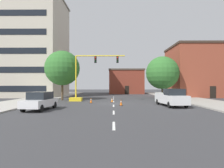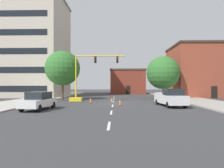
% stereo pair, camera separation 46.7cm
% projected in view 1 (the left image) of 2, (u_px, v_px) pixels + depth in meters
% --- Properties ---
extents(ground_plane, '(160.00, 160.00, 0.00)m').
position_uv_depth(ground_plane, '(114.00, 103.00, 25.44)').
color(ground_plane, '#38383A').
extents(sidewalk_left, '(6.00, 56.00, 0.14)m').
position_uv_depth(sidewalk_left, '(41.00, 99.00, 33.53)').
color(sidewalk_left, '#B2ADA3').
rests_on(sidewalk_left, ground_plane).
extents(sidewalk_right, '(6.00, 56.00, 0.14)m').
position_uv_depth(sidewalk_right, '(186.00, 99.00, 33.36)').
color(sidewalk_right, '#9E998E').
rests_on(sidewalk_right, ground_plane).
extents(lane_stripe_seg_0, '(0.16, 2.40, 0.01)m').
position_uv_depth(lane_stripe_seg_0, '(114.00, 126.00, 11.45)').
color(lane_stripe_seg_0, silver).
rests_on(lane_stripe_seg_0, ground_plane).
extents(lane_stripe_seg_1, '(0.16, 2.40, 0.01)m').
position_uv_depth(lane_stripe_seg_1, '(114.00, 112.00, 16.95)').
color(lane_stripe_seg_1, silver).
rests_on(lane_stripe_seg_1, ground_plane).
extents(lane_stripe_seg_2, '(0.16, 2.40, 0.01)m').
position_uv_depth(lane_stripe_seg_2, '(114.00, 106.00, 22.45)').
color(lane_stripe_seg_2, silver).
rests_on(lane_stripe_seg_2, ground_plane).
extents(lane_stripe_seg_3, '(0.16, 2.40, 0.01)m').
position_uv_depth(lane_stripe_seg_3, '(114.00, 102.00, 27.94)').
color(lane_stripe_seg_3, silver).
rests_on(lane_stripe_seg_3, ground_plane).
extents(lane_stripe_seg_4, '(0.16, 2.40, 0.01)m').
position_uv_depth(lane_stripe_seg_4, '(114.00, 99.00, 33.44)').
color(lane_stripe_seg_4, silver).
rests_on(lane_stripe_seg_4, ground_plane).
extents(lane_stripe_seg_5, '(0.16, 2.40, 0.01)m').
position_uv_depth(lane_stripe_seg_5, '(113.00, 97.00, 38.94)').
color(lane_stripe_seg_5, silver).
rests_on(lane_stripe_seg_5, ground_plane).
extents(building_tall_left, '(13.28, 13.50, 20.94)m').
position_uv_depth(building_tall_left, '(32.00, 47.00, 41.64)').
color(building_tall_left, beige).
rests_on(building_tall_left, ground_plane).
extents(building_brick_center, '(9.60, 8.17, 6.75)m').
position_uv_depth(building_brick_center, '(126.00, 82.00, 54.85)').
color(building_brick_center, brown).
rests_on(building_brick_center, ground_plane).
extents(building_row_right, '(12.26, 10.74, 10.49)m').
position_uv_depth(building_row_right, '(200.00, 71.00, 40.55)').
color(building_row_right, brown).
rests_on(building_row_right, ground_plane).
extents(traffic_signal_gantry, '(8.19, 1.20, 6.83)m').
position_uv_depth(traffic_signal_gantry, '(83.00, 86.00, 28.92)').
color(traffic_signal_gantry, yellow).
rests_on(traffic_signal_gantry, ground_plane).
extents(tree_left_near, '(5.51, 5.51, 7.84)m').
position_uv_depth(tree_left_near, '(62.00, 68.00, 30.85)').
color(tree_left_near, brown).
rests_on(tree_left_near, ground_plane).
extents(tree_right_mid, '(5.89, 5.89, 7.55)m').
position_uv_depth(tree_right_mid, '(162.00, 73.00, 34.94)').
color(tree_right_mid, brown).
rests_on(tree_right_mid, ground_plane).
extents(pickup_truck_white, '(2.52, 5.57, 1.99)m').
position_uv_depth(pickup_truck_white, '(171.00, 98.00, 21.98)').
color(pickup_truck_white, white).
rests_on(pickup_truck_white, ground_plane).
extents(sedan_white_near_left, '(2.23, 4.64, 1.74)m').
position_uv_depth(sedan_white_near_left, '(40.00, 101.00, 18.69)').
color(sedan_white_near_left, white).
rests_on(sedan_white_near_left, ground_plane).
extents(traffic_cone_roadside_a, '(0.36, 0.36, 0.70)m').
position_uv_depth(traffic_cone_roadside_a, '(121.00, 103.00, 22.61)').
color(traffic_cone_roadside_a, black).
rests_on(traffic_cone_roadside_a, ground_plane).
extents(traffic_cone_roadside_b, '(0.36, 0.36, 0.59)m').
position_uv_depth(traffic_cone_roadside_b, '(112.00, 100.00, 27.07)').
color(traffic_cone_roadside_b, black).
rests_on(traffic_cone_roadside_b, ground_plane).
extents(traffic_cone_roadside_c, '(0.36, 0.36, 0.72)m').
position_uv_depth(traffic_cone_roadside_c, '(91.00, 100.00, 25.82)').
color(traffic_cone_roadside_c, black).
rests_on(traffic_cone_roadside_c, ground_plane).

